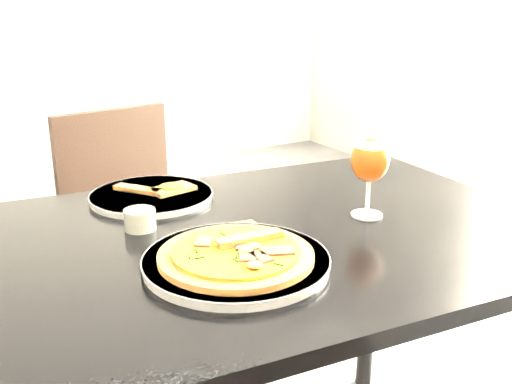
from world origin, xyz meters
TOP-DOWN VIEW (x-y plane):
  - dining_table at (0.04, -0.24)m, footprint 1.27×0.91m
  - chair_far at (0.03, 0.50)m, footprint 0.46×0.46m
  - plate_main at (-0.07, -0.36)m, footprint 0.38×0.38m
  - pizza at (-0.07, -0.36)m, footprint 0.26×0.26m
  - plate_second at (-0.07, 0.05)m, footprint 0.34×0.34m
  - crust_scraps at (-0.05, 0.05)m, footprint 0.17×0.13m
  - loose_crust at (-0.00, -0.20)m, footprint 0.11×0.03m
  - sauce_cup at (-0.16, -0.11)m, footprint 0.06×0.06m
  - beer_glass at (0.28, -0.28)m, footprint 0.08×0.08m

SIDE VIEW (x-z plane):
  - chair_far at x=0.03m, z-range 0.04..0.91m
  - dining_table at x=0.04m, z-range 0.28..1.03m
  - loose_crust at x=0.00m, z-range 0.75..0.76m
  - plate_second at x=-0.07m, z-range 0.75..0.76m
  - plate_main at x=-0.07m, z-range 0.75..0.77m
  - crust_scraps at x=-0.05m, z-range 0.76..0.78m
  - sauce_cup at x=-0.16m, z-range 0.75..0.79m
  - pizza at x=-0.07m, z-range 0.76..0.79m
  - beer_glass at x=0.28m, z-range 0.79..0.95m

